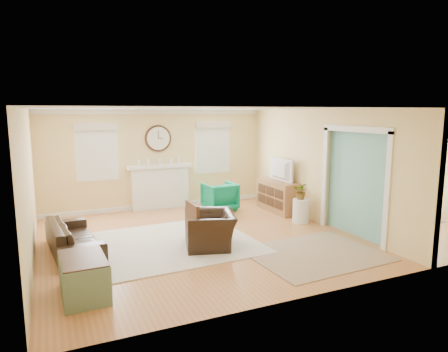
{
  "coord_description": "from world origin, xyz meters",
  "views": [
    {
      "loc": [
        -4.18,
        -7.28,
        2.54
      ],
      "look_at": [
        -0.8,
        0.3,
        1.2
      ],
      "focal_mm": 32.0,
      "sensor_mm": 36.0,
      "label": 1
    }
  ],
  "objects_px": {
    "credenza": "(278,196)",
    "green_chair": "(220,196)",
    "dining_table": "(368,200)",
    "eames_chair": "(210,230)",
    "sofa": "(74,237)"
  },
  "relations": [
    {
      "from": "sofa",
      "to": "green_chair",
      "type": "xyz_separation_m",
      "value": [
        3.69,
        1.84,
        0.08
      ]
    },
    {
      "from": "eames_chair",
      "to": "dining_table",
      "type": "relative_size",
      "value": 0.53
    },
    {
      "from": "sofa",
      "to": "eames_chair",
      "type": "bearing_deg",
      "value": -112.46
    },
    {
      "from": "green_chair",
      "to": "sofa",
      "type": "bearing_deg",
      "value": 23.94
    },
    {
      "from": "credenza",
      "to": "dining_table",
      "type": "height_order",
      "value": "credenza"
    },
    {
      "from": "credenza",
      "to": "dining_table",
      "type": "relative_size",
      "value": 0.72
    },
    {
      "from": "green_chair",
      "to": "dining_table",
      "type": "distance_m",
      "value": 3.73
    },
    {
      "from": "green_chair",
      "to": "dining_table",
      "type": "bearing_deg",
      "value": 147.54
    },
    {
      "from": "credenza",
      "to": "green_chair",
      "type": "bearing_deg",
      "value": 150.92
    },
    {
      "from": "eames_chair",
      "to": "dining_table",
      "type": "bearing_deg",
      "value": 114.26
    },
    {
      "from": "eames_chair",
      "to": "green_chair",
      "type": "relative_size",
      "value": 1.28
    },
    {
      "from": "sofa",
      "to": "eames_chair",
      "type": "relative_size",
      "value": 1.91
    },
    {
      "from": "green_chair",
      "to": "dining_table",
      "type": "relative_size",
      "value": 0.41
    },
    {
      "from": "eames_chair",
      "to": "dining_table",
      "type": "height_order",
      "value": "dining_table"
    },
    {
      "from": "dining_table",
      "to": "sofa",
      "type": "bearing_deg",
      "value": 89.18
    }
  ]
}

